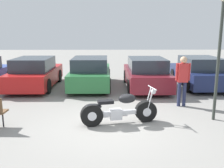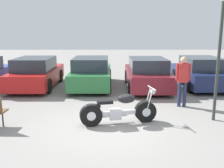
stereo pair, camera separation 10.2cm
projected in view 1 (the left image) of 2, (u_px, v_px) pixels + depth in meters
ground_plane at (110, 126)px, 7.11m from camera, size 60.00×60.00×0.00m
motorcycle at (119, 110)px, 7.22m from camera, size 2.25×0.84×1.04m
parked_car_red at (35, 73)px, 11.87m from camera, size 1.89×4.19×1.45m
parked_car_green at (91, 73)px, 11.96m from camera, size 1.89×4.19×1.45m
parked_car_maroon at (146, 74)px, 11.73m from camera, size 1.89×4.19×1.45m
parked_car_navy at (198, 72)px, 12.18m from camera, size 1.89×4.19×1.45m
lamp_post at (220, 45)px, 7.17m from camera, size 0.23×0.23×3.68m
person_standing at (183, 77)px, 8.79m from camera, size 0.52×0.24×1.79m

